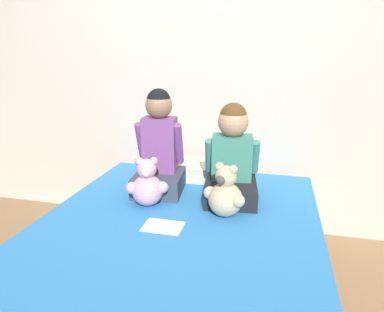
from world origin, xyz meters
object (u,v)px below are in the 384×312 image
child_on_left (159,150)px  child_on_right (232,159)px  pillow_at_headboard (205,170)px  teddy_bear_held_by_right_child (225,194)px  teddy_bear_held_by_left_child (147,185)px  sign_card (163,226)px  bed (174,271)px

child_on_left → child_on_right: 0.48m
child_on_left → pillow_at_headboard: bearing=46.4°
teddy_bear_held_by_right_child → teddy_bear_held_by_left_child: bearing=-160.4°
pillow_at_headboard → sign_card: pillow_at_headboard is taller
child_on_right → child_on_left: bearing=173.7°
child_on_left → sign_card: bearing=-75.8°
bed → sign_card: 0.26m
teddy_bear_held_by_right_child → pillow_at_headboard: teddy_bear_held_by_right_child is taller
child_on_right → teddy_bear_held_by_left_child: bearing=-159.0°
child_on_right → pillow_at_headboard: (-0.24, 0.31, -0.20)m
teddy_bear_held_by_left_child → pillow_at_headboard: 0.61m
teddy_bear_held_by_left_child → teddy_bear_held_by_right_child: teddy_bear_held_by_right_child is taller
child_on_right → teddy_bear_held_by_right_child: child_on_right is taller
child_on_left → teddy_bear_held_by_left_child: (0.00, -0.24, -0.15)m
teddy_bear_held_by_right_child → sign_card: 0.39m
teddy_bear_held_by_left_child → child_on_right: bearing=11.2°
teddy_bear_held_by_right_child → pillow_at_headboard: size_ratio=0.61×
teddy_bear_held_by_right_child → pillow_at_headboard: 0.64m
child_on_right → teddy_bear_held_by_left_child: (-0.47, -0.25, -0.13)m
bed → teddy_bear_held_by_right_child: size_ratio=6.50×
bed → sign_card: (-0.06, 0.01, 0.25)m
bed → teddy_bear_held_by_left_child: bearing=132.7°
child_on_right → teddy_bear_held_by_right_child: size_ratio=1.94×
child_on_left → teddy_bear_held_by_right_child: 0.57m
child_on_left → teddy_bear_held_by_left_child: child_on_left is taller
teddy_bear_held_by_right_child → child_on_right: bearing=113.8°
teddy_bear_held_by_right_child → sign_card: size_ratio=1.47×
sign_card → child_on_left: bearing=110.4°
sign_card → pillow_at_headboard: bearing=85.8°
bed → child_on_left: 0.77m
pillow_at_headboard → teddy_bear_held_by_left_child: bearing=-112.9°
teddy_bear_held_by_right_child → bed: bearing=-113.4°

